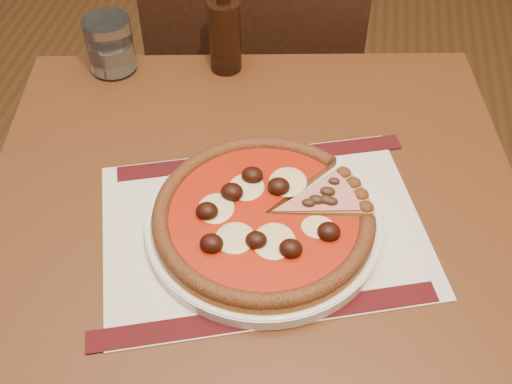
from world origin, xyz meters
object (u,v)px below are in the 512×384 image
(chair_far, at_px, (257,71))
(pizza, at_px, (263,215))
(bottle, at_px, (225,32))
(water_glass, at_px, (110,45))
(table, at_px, (254,259))
(plate, at_px, (264,224))

(chair_far, relative_size, pizza, 3.09)
(bottle, bearing_deg, pizza, -71.16)
(water_glass, distance_m, bottle, 0.21)
(table, distance_m, water_glass, 0.46)
(table, relative_size, water_glass, 9.23)
(table, bearing_deg, chair_far, 98.70)
(table, xyz_separation_m, pizza, (0.02, -0.02, 0.13))
(chair_far, xyz_separation_m, water_glass, (-0.21, -0.31, 0.26))
(plate, height_order, bottle, bottle)
(table, bearing_deg, pizza, -52.32)
(chair_far, relative_size, bottle, 4.98)
(table, height_order, pizza, pizza)
(chair_far, height_order, plate, chair_far)
(plate, distance_m, bottle, 0.39)
(water_glass, bearing_deg, plate, -45.51)
(plate, xyz_separation_m, pizza, (-0.00, -0.00, 0.02))
(plate, distance_m, pizza, 0.02)
(table, xyz_separation_m, water_glass, (-0.31, 0.31, 0.15))
(chair_far, bearing_deg, plate, 94.85)
(table, distance_m, pizza, 0.14)
(plate, relative_size, water_glass, 3.29)
(bottle, bearing_deg, water_glass, -169.95)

